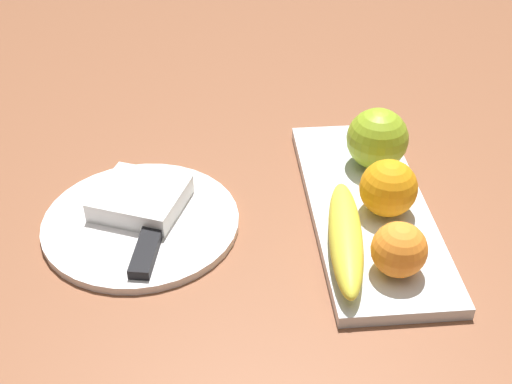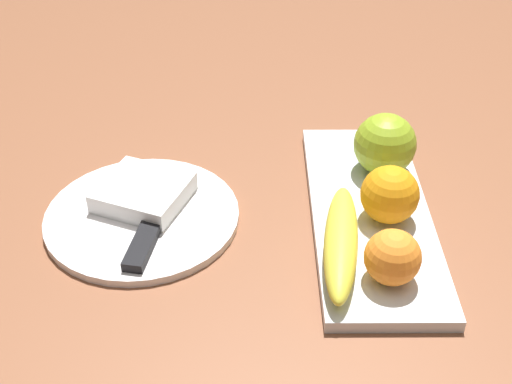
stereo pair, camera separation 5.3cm
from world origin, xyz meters
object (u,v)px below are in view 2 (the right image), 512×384
(fruit_tray, at_px, (370,216))
(dinner_plate, at_px, (142,219))
(knife, at_px, (148,235))
(banana, at_px, (341,241))
(orange_near_apple, at_px, (390,195))
(folded_napkin, at_px, (143,193))
(apple, at_px, (385,144))
(orange_near_banana, at_px, (393,257))

(fruit_tray, xyz_separation_m, dinner_plate, (0.00, 0.28, -0.00))
(knife, bearing_deg, banana, -88.92)
(orange_near_apple, bearing_deg, folded_napkin, 81.98)
(banana, bearing_deg, apple, 163.82)
(knife, bearing_deg, apple, -56.01)
(orange_near_banana, bearing_deg, apple, -6.32)
(folded_napkin, bearing_deg, apple, -79.24)
(orange_near_banana, distance_m, dinner_plate, 0.31)
(orange_near_banana, bearing_deg, banana, 51.50)
(apple, relative_size, orange_near_banana, 1.32)
(banana, relative_size, knife, 1.08)
(apple, height_order, orange_near_apple, apple)
(dinner_plate, xyz_separation_m, knife, (-0.04, -0.01, 0.01))
(apple, xyz_separation_m, banana, (-0.16, 0.07, -0.02))
(banana, xyz_separation_m, orange_near_banana, (-0.04, -0.05, 0.01))
(orange_near_apple, distance_m, knife, 0.29)
(banana, height_order, knife, banana)
(dinner_plate, bearing_deg, fruit_tray, -90.00)
(fruit_tray, bearing_deg, banana, 149.11)
(orange_near_apple, bearing_deg, knife, 96.06)
(dinner_plate, height_order, folded_napkin, folded_napkin)
(orange_near_banana, xyz_separation_m, knife, (0.07, 0.27, -0.03))
(orange_near_apple, xyz_separation_m, dinner_plate, (0.01, 0.30, -0.05))
(banana, xyz_separation_m, folded_napkin, (0.11, 0.23, -0.01))
(fruit_tray, relative_size, folded_napkin, 3.60)
(dinner_plate, height_order, knife, knife)
(banana, bearing_deg, dinner_plate, -100.73)
(knife, bearing_deg, orange_near_banana, -95.32)
(apple, relative_size, folded_napkin, 0.79)
(banana, relative_size, orange_near_apple, 2.82)
(apple, distance_m, orange_near_apple, 0.10)
(banana, height_order, dinner_plate, banana)
(dinner_plate, xyz_separation_m, folded_napkin, (0.03, 0.00, 0.02))
(banana, distance_m, knife, 0.22)
(apple, xyz_separation_m, orange_near_banana, (-0.20, 0.02, -0.01))
(apple, distance_m, dinner_plate, 0.32)
(fruit_tray, bearing_deg, orange_near_apple, -125.54)
(banana, bearing_deg, knife, -91.49)
(apple, bearing_deg, dinner_plate, 106.03)
(apple, bearing_deg, orange_near_apple, 174.73)
(banana, relative_size, folded_napkin, 1.91)
(orange_near_apple, bearing_deg, apple, -5.27)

